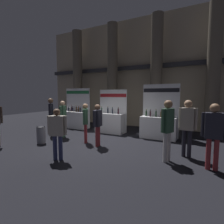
% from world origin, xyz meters
% --- Properties ---
extents(ground_plane, '(27.02, 27.02, 0.00)m').
position_xyz_m(ground_plane, '(0.00, 0.00, 0.00)').
color(ground_plane, black).
extents(hall_colonnade, '(13.51, 1.38, 6.63)m').
position_xyz_m(hall_colonnade, '(0.00, 4.28, 3.27)').
color(hall_colonnade, tan).
rests_on(hall_colonnade, ground_plane).
extents(exhibitor_booth_0, '(1.76, 0.74, 2.38)m').
position_xyz_m(exhibitor_booth_0, '(-3.15, 2.20, 0.60)').
color(exhibitor_booth_0, white).
rests_on(exhibitor_booth_0, ground_plane).
extents(exhibitor_booth_1, '(1.60, 0.66, 2.27)m').
position_xyz_m(exhibitor_booth_1, '(-0.63, 2.04, 0.60)').
color(exhibitor_booth_1, white).
rests_on(exhibitor_booth_1, ground_plane).
extents(exhibitor_booth_2, '(1.68, 0.66, 2.49)m').
position_xyz_m(exhibitor_booth_2, '(1.91, 1.99, 0.62)').
color(exhibitor_booth_2, white).
rests_on(exhibitor_booth_2, ground_plane).
extents(trash_bin, '(0.35, 0.35, 0.70)m').
position_xyz_m(trash_bin, '(-2.16, -1.12, 0.35)').
color(trash_bin, slate).
rests_on(trash_bin, ground_plane).
extents(visitor_1, '(0.55, 0.39, 1.58)m').
position_xyz_m(visitor_1, '(-0.19, -2.15, 0.94)').
color(visitor_1, navy).
rests_on(visitor_1, ground_plane).
extents(visitor_2, '(0.38, 0.47, 1.64)m').
position_xyz_m(visitor_2, '(-0.61, -0.17, 0.96)').
color(visitor_2, maroon).
rests_on(visitor_2, ground_plane).
extents(visitor_3, '(0.59, 0.26, 1.77)m').
position_xyz_m(visitor_3, '(3.96, -0.77, 1.07)').
color(visitor_3, maroon).
rests_on(visitor_3, ground_plane).
extents(visitor_4, '(0.56, 0.31, 1.83)m').
position_xyz_m(visitor_4, '(3.27, -0.03, 1.11)').
color(visitor_4, '#23232D').
rests_on(visitor_4, ground_plane).
extents(visitor_5, '(0.34, 0.48, 1.84)m').
position_xyz_m(visitor_5, '(2.79, -0.73, 1.10)').
color(visitor_5, silver).
rests_on(visitor_5, ground_plane).
extents(visitor_6, '(0.30, 0.57, 1.63)m').
position_xyz_m(visitor_6, '(0.11, -0.35, 0.97)').
color(visitor_6, maroon).
rests_on(visitor_6, ground_plane).
extents(visitor_7, '(0.39, 0.38, 1.83)m').
position_xyz_m(visitor_7, '(-2.78, 0.01, 1.09)').
color(visitor_7, '#23232D').
rests_on(visitor_7, ground_plane).
extents(visitor_8, '(0.31, 0.50, 1.72)m').
position_xyz_m(visitor_8, '(-2.09, 0.08, 1.01)').
color(visitor_8, '#33563D').
rests_on(visitor_8, ground_plane).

